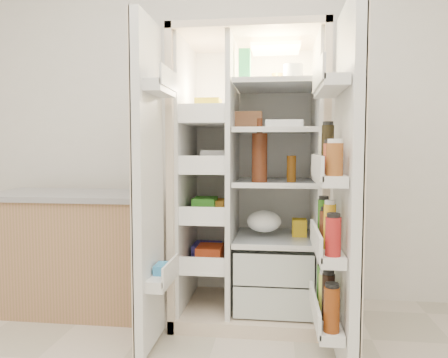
# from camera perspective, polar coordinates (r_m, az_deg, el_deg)

# --- Properties ---
(wall_back) EXTENTS (4.00, 0.02, 2.70)m
(wall_back) POSITION_cam_1_polar(r_m,az_deg,el_deg) (3.13, 0.86, 8.87)
(wall_back) COLOR white
(wall_back) RESTS_ON floor
(refrigerator) EXTENTS (0.92, 0.70, 1.80)m
(refrigerator) POSITION_cam_1_polar(r_m,az_deg,el_deg) (2.78, 3.88, -3.03)
(refrigerator) COLOR beige
(refrigerator) RESTS_ON floor
(freezer_door) EXTENTS (0.15, 0.40, 1.72)m
(freezer_door) POSITION_cam_1_polar(r_m,az_deg,el_deg) (2.26, -10.07, -1.02)
(freezer_door) COLOR silver
(freezer_door) RESTS_ON floor
(fridge_door) EXTENTS (0.17, 0.58, 1.72)m
(fridge_door) POSITION_cam_1_polar(r_m,az_deg,el_deg) (2.10, 15.68, -2.23)
(fridge_door) COLOR silver
(fridge_door) RESTS_ON floor
(kitchen_counter) EXTENTS (1.09, 0.58, 0.79)m
(kitchen_counter) POSITION_cam_1_polar(r_m,az_deg,el_deg) (3.11, -19.76, -8.99)
(kitchen_counter) COLOR #A57252
(kitchen_counter) RESTS_ON floor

